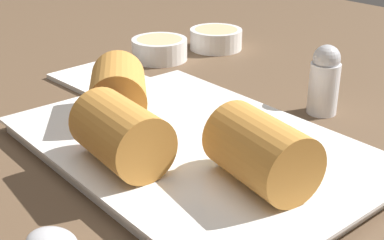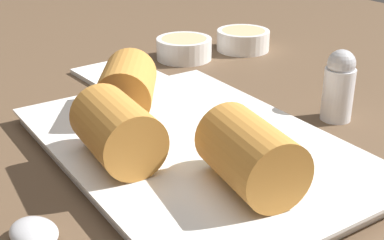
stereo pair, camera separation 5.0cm
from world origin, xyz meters
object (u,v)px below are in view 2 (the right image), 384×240
Objects in this scene: dipping_bowl_near at (184,48)px; napkin at (119,75)px; salt_shaker at (339,85)px; serving_plate at (192,150)px; dipping_bowl_far at (243,39)px.

napkin is at bearing -80.25° from dipping_bowl_near.
napkin is 28.03cm from salt_shaker.
dipping_bowl_near is at bearing -175.84° from salt_shaker.
serving_plate is 4.28× the size of dipping_bowl_far.
napkin is (-23.34, 4.26, -0.46)cm from serving_plate.
salt_shaker reaches higher than dipping_bowl_near.
salt_shaker is (25.31, -7.72, 2.16)cm from dipping_bowl_far.
dipping_bowl_far is 0.72× the size of napkin.
serving_plate is at bearing -31.41° from dipping_bowl_near.
salt_shaker reaches higher than dipping_bowl_far.
napkin is 1.43× the size of salt_shaker.
serving_plate is at bearing -93.99° from salt_shaker.
napkin is at bearing 169.66° from serving_plate.
salt_shaker is (1.21, 17.35, 3.01)cm from serving_plate.
dipping_bowl_near is (-25.25, 15.42, 0.85)cm from serving_plate.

